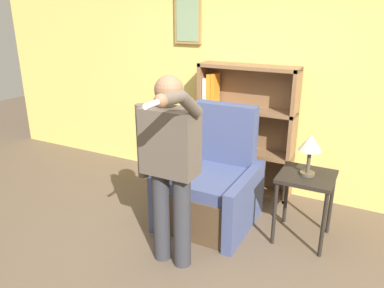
% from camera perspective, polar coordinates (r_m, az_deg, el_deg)
% --- Properties ---
extents(ground_plane, '(14.00, 14.00, 0.00)m').
position_cam_1_polar(ground_plane, '(3.24, -2.86, -20.34)').
color(ground_plane, brown).
extents(wall_back, '(8.00, 0.11, 2.80)m').
position_cam_1_polar(wall_back, '(4.40, 10.38, 10.52)').
color(wall_back, '#E0C160').
rests_on(wall_back, ground_plane).
extents(bookcase, '(1.13, 0.28, 1.52)m').
position_cam_1_polar(bookcase, '(4.46, 7.07, 2.03)').
color(bookcase, brown).
rests_on(bookcase, ground_plane).
extents(armchair, '(0.87, 0.92, 1.18)m').
position_cam_1_polar(armchair, '(3.88, 3.07, -6.65)').
color(armchair, '#4C3823').
rests_on(armchair, ground_plane).
extents(person_standing, '(0.59, 0.78, 1.63)m').
position_cam_1_polar(person_standing, '(2.99, -3.45, -2.77)').
color(person_standing, '#2D2D33').
rests_on(person_standing, ground_plane).
extents(side_table, '(0.49, 0.49, 0.67)m').
position_cam_1_polar(side_table, '(3.63, 16.96, -6.09)').
color(side_table, black).
rests_on(side_table, ground_plane).
extents(table_lamp, '(0.21, 0.21, 0.39)m').
position_cam_1_polar(table_lamp, '(3.48, 17.61, -0.16)').
color(table_lamp, '#4C4233').
rests_on(table_lamp, side_table).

